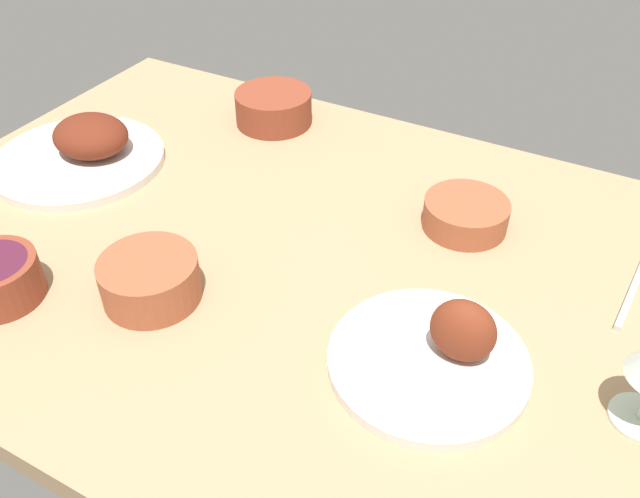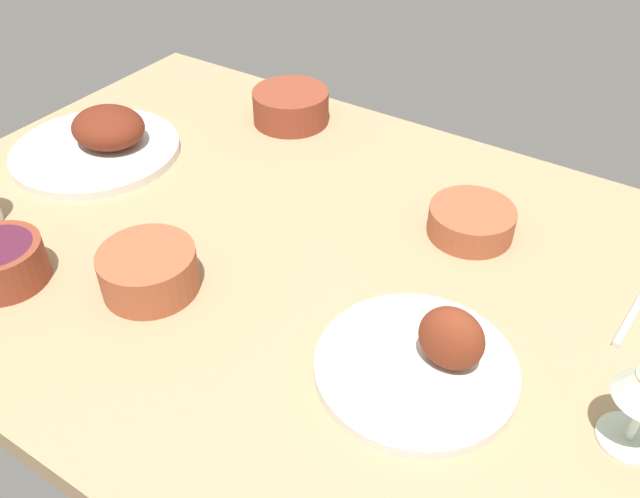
% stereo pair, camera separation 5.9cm
% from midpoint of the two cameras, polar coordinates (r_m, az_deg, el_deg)
% --- Properties ---
extents(dining_table, '(1.40, 0.90, 0.04)m').
position_cam_midpoint_polar(dining_table, '(0.99, -1.69, -1.83)').
color(dining_table, tan).
rests_on(dining_table, ground).
extents(plate_near_viewer, '(0.25, 0.25, 0.10)m').
position_cam_midpoint_polar(plate_near_viewer, '(0.83, 8.05, -8.83)').
color(plate_near_viewer, silver).
rests_on(plate_near_viewer, dining_table).
extents(plate_far_side, '(0.30, 0.30, 0.08)m').
position_cam_midpoint_polar(plate_far_side, '(1.27, -20.80, 7.92)').
color(plate_far_side, silver).
rests_on(plate_far_side, dining_table).
extents(bowl_pasta, '(0.13, 0.13, 0.05)m').
position_cam_midpoint_polar(bowl_pasta, '(1.05, 10.79, 2.99)').
color(bowl_pasta, '#A35133').
rests_on(bowl_pasta, dining_table).
extents(bowl_cream, '(0.13, 0.13, 0.06)m').
position_cam_midpoint_polar(bowl_cream, '(0.94, -16.10, -2.44)').
color(bowl_cream, '#A35133').
rests_on(bowl_cream, dining_table).
extents(bowl_potatoes, '(0.15, 0.15, 0.06)m').
position_cam_midpoint_polar(bowl_potatoes, '(1.32, -5.29, 12.01)').
color(bowl_potatoes, brown).
rests_on(bowl_potatoes, dining_table).
extents(fork_loose, '(0.02, 0.16, 0.01)m').
position_cam_midpoint_polar(fork_loose, '(1.01, 23.59, -3.50)').
color(fork_loose, silver).
rests_on(fork_loose, dining_table).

